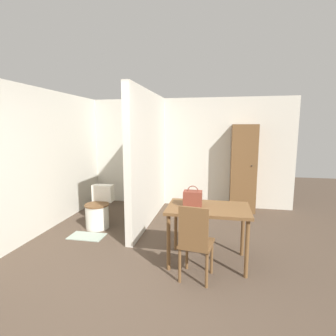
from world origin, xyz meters
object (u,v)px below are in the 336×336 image
(dining_table, at_px, (208,214))
(wooden_cabinet, at_px, (243,169))
(toilet, at_px, (99,211))
(handbag, at_px, (193,198))
(wooden_chair, at_px, (195,241))

(dining_table, height_order, wooden_cabinet, wooden_cabinet)
(toilet, bearing_deg, wooden_cabinet, 28.93)
(toilet, xyz_separation_m, handbag, (1.83, -0.93, 0.58))
(dining_table, bearing_deg, wooden_chair, -104.98)
(wooden_chair, bearing_deg, dining_table, 83.49)
(wooden_chair, distance_m, toilet, 2.39)
(wooden_chair, relative_size, handbag, 3.40)
(toilet, bearing_deg, handbag, -26.85)
(wooden_chair, bearing_deg, handbag, 108.02)
(wooden_chair, xyz_separation_m, wooden_cabinet, (0.78, 2.91, 0.44))
(handbag, xyz_separation_m, wooden_cabinet, (0.87, 2.41, 0.06))
(handbag, bearing_deg, toilet, 153.15)
(wooden_cabinet, bearing_deg, dining_table, -105.10)
(wooden_cabinet, bearing_deg, wooden_chair, -105.08)
(dining_table, bearing_deg, toilet, 155.30)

